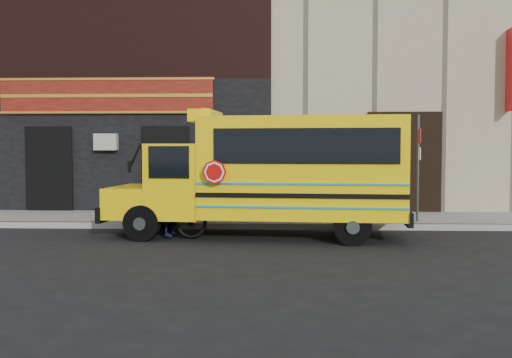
{
  "coord_description": "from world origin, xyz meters",
  "views": [
    {
      "loc": [
        0.24,
        -11.8,
        2.03
      ],
      "look_at": [
        -0.31,
        1.85,
        1.31
      ],
      "focal_mm": 40.0,
      "sensor_mm": 36.0,
      "label": 1
    }
  ],
  "objects": [
    {
      "name": "building",
      "position": [
        -0.04,
        10.45,
        6.13
      ],
      "size": [
        20.0,
        10.7,
        12.0
      ],
      "color": "tan",
      "rests_on": "sidewalk"
    },
    {
      "name": "curb",
      "position": [
        0.0,
        2.6,
        0.07
      ],
      "size": [
        40.0,
        0.2,
        0.15
      ],
      "primitive_type": "cube",
      "color": "#989892",
      "rests_on": "ground"
    },
    {
      "name": "sign_pole",
      "position": [
        3.83,
        3.03,
        1.62
      ],
      "size": [
        0.06,
        0.26,
        2.92
      ],
      "color": "#414844",
      "rests_on": "ground"
    },
    {
      "name": "cyclist",
      "position": [
        -2.23,
        1.09,
        0.87
      ],
      "size": [
        0.57,
        0.72,
        1.74
      ],
      "primitive_type": "imported",
      "rotation": [
        0.0,
        0.0,
        1.31
      ],
      "color": "black",
      "rests_on": "ground"
    },
    {
      "name": "sidewalk",
      "position": [
        0.0,
        4.1,
        0.07
      ],
      "size": [
        40.0,
        3.0,
        0.15
      ],
      "primitive_type": "cube",
      "color": "slate",
      "rests_on": "ground"
    },
    {
      "name": "bicycle",
      "position": [
        -2.34,
        1.0,
        0.59
      ],
      "size": [
        2.01,
        0.8,
        1.17
      ],
      "primitive_type": "imported",
      "rotation": [
        0.0,
        0.0,
        1.44
      ],
      "color": "black",
      "rests_on": "ground"
    },
    {
      "name": "ground",
      "position": [
        0.0,
        0.0,
        0.0
      ],
      "size": [
        120.0,
        120.0,
        0.0
      ],
      "primitive_type": "plane",
      "color": "black",
      "rests_on": "ground"
    },
    {
      "name": "school_bus",
      "position": [
        0.11,
        1.32,
        1.51
      ],
      "size": [
        7.05,
        2.69,
        2.92
      ],
      "color": "black",
      "rests_on": "ground"
    }
  ]
}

